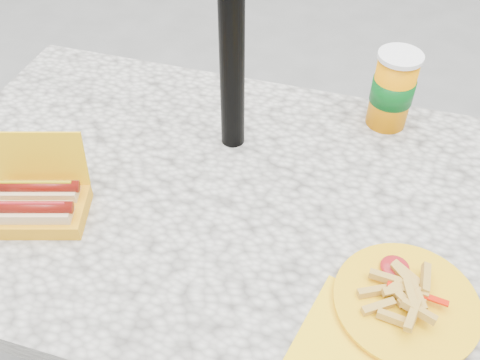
# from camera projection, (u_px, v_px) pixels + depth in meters

# --- Properties ---
(picnic_table) EXTENTS (1.20, 0.80, 0.75)m
(picnic_table) POSITION_uv_depth(u_px,v_px,m) (211.00, 226.00, 1.14)
(picnic_table) COLOR beige
(picnic_table) RESTS_ON ground
(hotdog_box) EXTENTS (0.21, 0.18, 0.14)m
(hotdog_box) POSITION_uv_depth(u_px,v_px,m) (38.00, 203.00, 0.99)
(hotdog_box) COLOR #F0B20D
(hotdog_box) RESTS_ON picnic_table
(fries_plate) EXTENTS (0.29, 0.32, 0.05)m
(fries_plate) POSITION_uv_depth(u_px,v_px,m) (402.00, 303.00, 0.86)
(fries_plate) COLOR yellow
(fries_plate) RESTS_ON picnic_table
(soda_cup) EXTENTS (0.09, 0.09, 0.18)m
(soda_cup) POSITION_uv_depth(u_px,v_px,m) (393.00, 90.00, 1.15)
(soda_cup) COLOR #FF8E00
(soda_cup) RESTS_ON picnic_table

